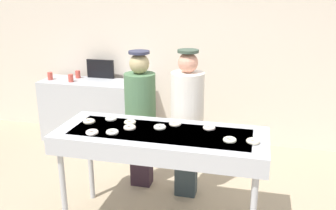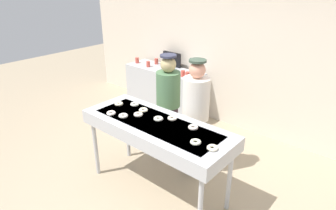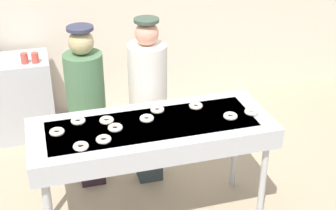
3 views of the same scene
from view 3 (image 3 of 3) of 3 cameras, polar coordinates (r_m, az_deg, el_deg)
fryer_conveyor at (r=3.98m, az=-1.91°, el=-3.41°), size 2.00×0.77×1.02m
sugar_donut_0 at (r=3.86m, az=-6.28°, el=-2.69°), size 0.17×0.17×0.04m
sugar_donut_1 at (r=4.11m, az=-1.28°, el=-0.55°), size 0.14×0.14×0.04m
sugar_donut_2 at (r=3.98m, az=-7.29°, el=-1.81°), size 0.15×0.15×0.04m
sugar_donut_3 at (r=4.13m, az=9.86°, el=-0.79°), size 0.16×0.16×0.04m
sugar_donut_4 at (r=4.04m, az=7.41°, el=-1.31°), size 0.14×0.14×0.04m
sugar_donut_5 at (r=3.72m, az=-7.65°, el=-4.06°), size 0.14×0.14×0.04m
sugar_donut_6 at (r=3.88m, az=-13.04°, el=-3.12°), size 0.15×0.15×0.04m
sugar_donut_7 at (r=4.00m, az=-10.62°, el=-1.86°), size 0.15×0.15×0.04m
sugar_donut_8 at (r=4.18m, az=3.32°, el=-0.09°), size 0.15×0.15×0.04m
sugar_donut_9 at (r=3.66m, az=-10.30°, el=-4.84°), size 0.17×0.17×0.04m
sugar_donut_10 at (r=3.98m, az=-2.53°, el=-1.60°), size 0.14×0.14×0.04m
worker_baker at (r=4.55m, az=-9.70°, el=0.82°), size 0.36×0.36×1.65m
worker_assistant at (r=4.54m, az=-2.40°, el=1.55°), size 0.36×0.36×1.70m
paper_cup_1 at (r=5.47m, az=-16.68°, el=5.33°), size 0.08×0.08×0.12m
paper_cup_4 at (r=5.45m, az=-15.48°, el=5.43°), size 0.08×0.08×0.12m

